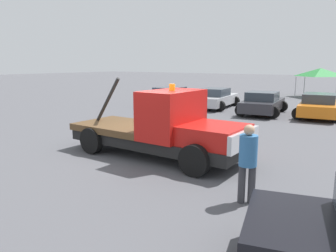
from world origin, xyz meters
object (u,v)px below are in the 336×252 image
at_px(parked_car_charcoal, 262,103).
at_px(parked_car_orange, 319,106).
at_px(person_near_truck, 248,158).
at_px(parked_car_skyblue, 171,97).
at_px(parked_car_silver, 216,98).
at_px(tow_truck, 165,129).
at_px(canopy_tent_green, 320,72).

distance_m(parked_car_charcoal, parked_car_orange, 3.06).
bearing_deg(person_near_truck, parked_car_skyblue, -168.15).
height_order(person_near_truck, parked_car_silver, person_near_truck).
bearing_deg(parked_car_skyblue, parked_car_charcoal, -90.63).
xyz_separation_m(tow_truck, parked_car_charcoal, (-0.60, 10.83, -0.28)).
height_order(parked_car_skyblue, parked_car_charcoal, same).
distance_m(tow_truck, canopy_tent_green, 23.47).
height_order(parked_car_silver, parked_car_orange, same).
relative_size(tow_truck, parked_car_silver, 1.24).
xyz_separation_m(parked_car_skyblue, parked_car_charcoal, (6.63, -0.06, -0.00)).
xyz_separation_m(parked_car_charcoal, parked_car_orange, (2.98, 0.71, 0.00)).
bearing_deg(person_near_truck, parked_car_orange, 156.41).
bearing_deg(parked_car_orange, person_near_truck, 177.30).
bearing_deg(parked_car_charcoal, parked_car_orange, -83.94).
relative_size(tow_truck, person_near_truck, 3.49).
bearing_deg(tow_truck, parked_car_orange, 78.25).
distance_m(parked_car_skyblue, parked_car_silver, 3.18).
bearing_deg(parked_car_charcoal, tow_truck, 175.75).
relative_size(parked_car_charcoal, parked_car_orange, 0.94).
xyz_separation_m(tow_truck, parked_car_skyblue, (-7.23, 10.89, -0.28)).
bearing_deg(tow_truck, parked_car_skyblue, 123.47).
xyz_separation_m(parked_car_silver, canopy_tent_green, (4.29, 11.71, 1.55)).
xyz_separation_m(tow_truck, parked_car_orange, (2.37, 11.54, -0.28)).
height_order(person_near_truck, parked_car_skyblue, person_near_truck).
height_order(tow_truck, canopy_tent_green, canopy_tent_green).
relative_size(parked_car_skyblue, parked_car_charcoal, 1.07).
distance_m(person_near_truck, parked_car_charcoal, 13.28).
relative_size(parked_car_skyblue, parked_car_silver, 1.00).
bearing_deg(parked_car_orange, parked_car_silver, 81.02).
bearing_deg(parked_car_silver, parked_car_charcoal, -111.14).
height_order(person_near_truck, parked_car_charcoal, person_near_truck).
relative_size(person_near_truck, parked_car_silver, 0.36).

